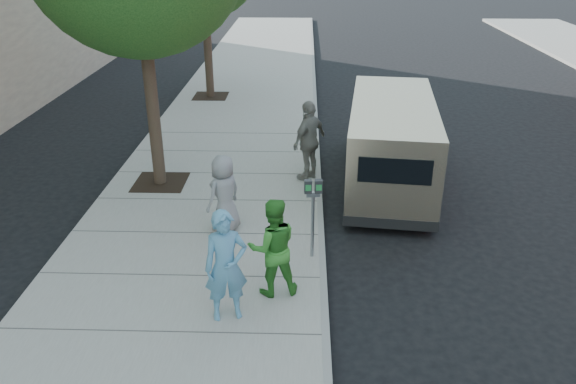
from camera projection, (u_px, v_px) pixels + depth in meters
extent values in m
plane|color=black|center=(248.00, 240.00, 11.07)|extent=(120.00, 120.00, 0.00)
cube|color=gray|center=(198.00, 236.00, 11.07)|extent=(5.00, 60.00, 0.15)
cube|color=gray|center=(321.00, 238.00, 11.00)|extent=(0.12, 60.00, 0.16)
cube|color=black|center=(161.00, 182.00, 13.24)|extent=(1.20, 1.20, 0.01)
cylinder|color=#38281E|center=(152.00, 101.00, 12.41)|extent=(0.28, 0.28, 3.96)
cube|color=black|center=(211.00, 96.00, 20.13)|extent=(1.20, 1.20, 0.01)
cylinder|color=#38281E|center=(208.00, 46.00, 19.38)|extent=(0.28, 0.28, 3.52)
cylinder|color=gray|center=(312.00, 227.00, 9.99)|extent=(0.06, 0.06, 1.20)
cube|color=gray|center=(313.00, 194.00, 9.71)|extent=(0.24, 0.09, 0.09)
cube|color=#2D2D30|center=(308.00, 187.00, 9.64)|extent=(0.14, 0.12, 0.24)
cube|color=#2D2D30|center=(319.00, 186.00, 9.66)|extent=(0.14, 0.12, 0.24)
cube|color=beige|center=(391.00, 142.00, 12.94)|extent=(2.42, 5.18, 1.85)
cube|color=beige|center=(388.00, 124.00, 15.58)|extent=(1.75, 0.70, 0.79)
cube|color=black|center=(395.00, 171.00, 10.55)|extent=(1.38, 0.18, 0.51)
cylinder|color=black|center=(356.00, 147.00, 14.85)|extent=(0.32, 0.73, 0.70)
cylinder|color=black|center=(419.00, 150.00, 14.63)|extent=(0.32, 0.73, 0.70)
cylinder|color=black|center=(351.00, 202.00, 11.80)|extent=(0.32, 0.73, 0.70)
cylinder|color=black|center=(430.00, 208.00, 11.58)|extent=(0.32, 0.73, 0.70)
imported|color=#5797BA|center=(226.00, 266.00, 8.29)|extent=(0.75, 0.59, 1.79)
imported|color=#368A2D|center=(273.00, 247.00, 8.89)|extent=(0.94, 0.80, 1.67)
imported|color=gray|center=(224.00, 194.00, 10.82)|extent=(0.87, 0.91, 1.57)
imported|color=gray|center=(309.00, 141.00, 13.06)|extent=(1.04, 1.17, 1.91)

